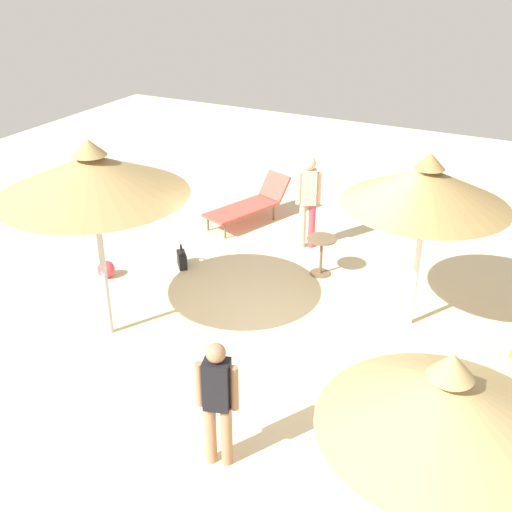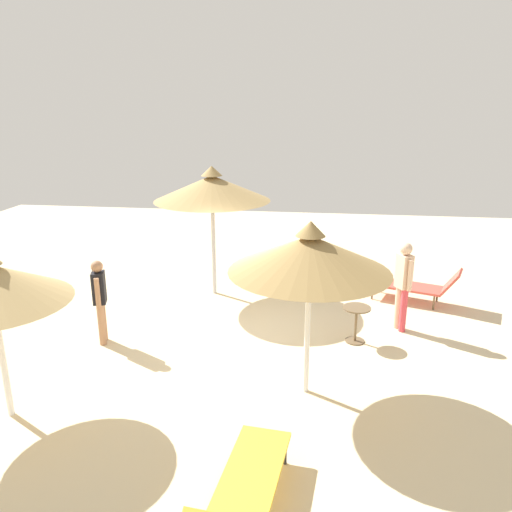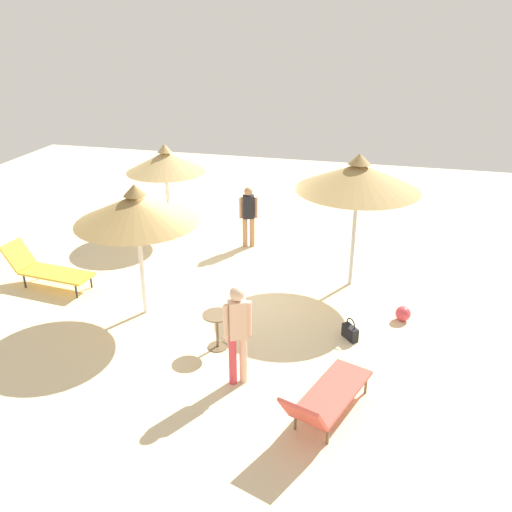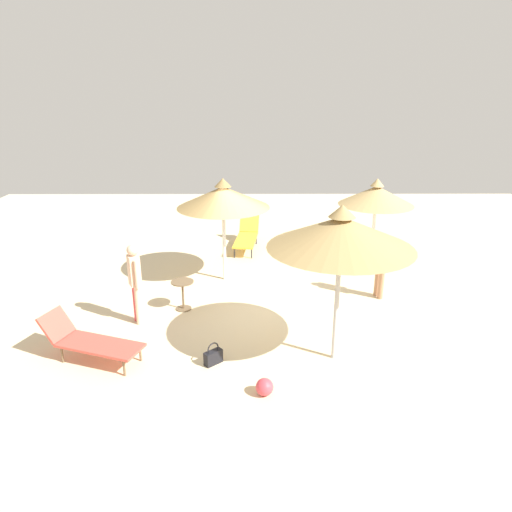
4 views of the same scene
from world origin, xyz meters
name	(u,v)px [view 3 (image 3 of 4)]	position (x,y,z in m)	size (l,w,h in m)	color
ground	(224,297)	(0.00, 0.00, -0.05)	(24.00, 24.00, 0.10)	beige
parasol_umbrella_back	(136,209)	(-1.34, -1.09, 2.24)	(2.37, 2.37, 2.73)	white
parasol_umbrella_far_left	(358,177)	(2.61, 1.21, 2.50)	(2.62, 2.62, 2.99)	#B2B2B7
parasol_umbrella_near_left	(165,162)	(-2.53, 3.11, 2.02)	(2.09, 2.09, 2.50)	white
lounge_chair_edge	(326,398)	(2.65, -3.41, 0.41)	(1.25, 2.05, 0.86)	#CC4C3F
lounge_chair_front	(46,269)	(-3.97, -0.54, 0.42)	(2.09, 0.84, 0.94)	gold
person_standing_center	(238,329)	(1.14, -2.85, 1.04)	(0.42, 0.32, 1.79)	beige
person_standing_far_right	(248,213)	(-0.17, 2.74, 0.91)	(0.46, 0.29, 1.61)	#A57554
handbag	(350,332)	(2.82, -1.07, 0.15)	(0.34, 0.36, 0.44)	black
side_table_round	(217,325)	(0.49, -1.95, 0.47)	(0.52, 0.52, 0.70)	brown
beach_ball	(403,314)	(3.78, -0.13, 0.15)	(0.30, 0.30, 0.30)	#D83F4C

